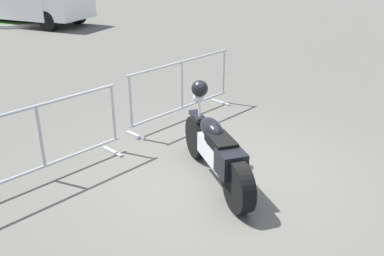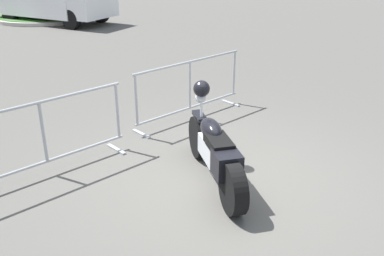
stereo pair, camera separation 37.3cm
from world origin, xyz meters
TOP-DOWN VIEW (x-y plane):
  - ground_plane at (0.00, 0.00)m, footprint 120.00×120.00m
  - motorcycle at (-0.14, 0.02)m, footprint 1.30×1.88m
  - crowd_barrier_near at (-1.56, 1.80)m, footprint 2.44×0.60m
  - crowd_barrier_far at (1.28, 1.80)m, footprint 2.44×0.60m
  - planter_island at (5.36, 14.38)m, footprint 4.34×4.34m

SIDE VIEW (x-z plane):
  - ground_plane at x=0.00m, z-range 0.00..0.00m
  - planter_island at x=5.36m, z-range -0.26..0.95m
  - motorcycle at x=-0.14m, z-range -0.14..1.06m
  - crowd_barrier_near at x=-1.56m, z-range 0.02..1.09m
  - crowd_barrier_far at x=1.28m, z-range 0.02..1.09m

